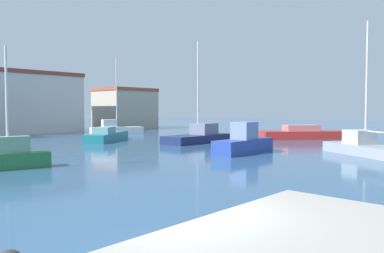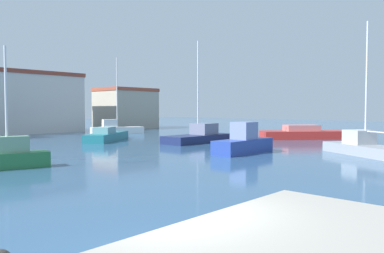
{
  "view_description": "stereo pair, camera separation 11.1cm",
  "coord_description": "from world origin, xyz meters",
  "views": [
    {
      "loc": [
        -4.88,
        -4.98,
        3.04
      ],
      "look_at": [
        18.81,
        17.1,
        1.55
      ],
      "focal_mm": 35.54,
      "sensor_mm": 36.0,
      "label": 1
    },
    {
      "loc": [
        -4.8,
        -5.06,
        3.04
      ],
      "look_at": [
        18.81,
        17.1,
        1.55
      ],
      "focal_mm": 35.54,
      "sensor_mm": 36.0,
      "label": 2
    }
  ],
  "objects": [
    {
      "name": "water",
      "position": [
        15.0,
        20.0,
        0.0
      ],
      "size": [
        160.0,
        160.0,
        0.0
      ],
      "primitive_type": "plane",
      "color": "#2D5175",
      "rests_on": "ground"
    },
    {
      "name": "sailboat_navy_far_right",
      "position": [
        20.9,
        18.13,
        0.58
      ],
      "size": [
        7.3,
        2.7,
        9.18
      ],
      "color": "#19234C",
      "rests_on": "water"
    },
    {
      "name": "sailboat_grey_inner_mooring",
      "position": [
        21.34,
        3.79,
        0.55
      ],
      "size": [
        5.03,
        6.43,
        8.78
      ],
      "color": "gray",
      "rests_on": "water"
    },
    {
      "name": "motorboat_teal_far_left",
      "position": [
        16.13,
        25.81,
        0.48
      ],
      "size": [
        7.09,
        5.9,
        1.34
      ],
      "color": "#1E707A",
      "rests_on": "water"
    },
    {
      "name": "sailboat_white_distant_north",
      "position": [
        22.98,
        33.95,
        0.61
      ],
      "size": [
        6.58,
        4.15,
        9.37
      ],
      "color": "white",
      "rests_on": "water"
    },
    {
      "name": "motorboat_red_near_pier",
      "position": [
        30.96,
        13.05,
        0.54
      ],
      "size": [
        8.07,
        7.48,
        1.43
      ],
      "color": "#B22823",
      "rests_on": "water"
    },
    {
      "name": "motorboat_blue_distant_east",
      "position": [
        16.64,
        10.2,
        0.73
      ],
      "size": [
        5.22,
        1.74,
        2.15
      ],
      "color": "#233D93",
      "rests_on": "water"
    },
    {
      "name": "sailboat_green_center_channel",
      "position": [
        2.8,
        14.87,
        0.63
      ],
      "size": [
        4.16,
        2.16,
        6.21
      ],
      "color": "#28703D",
      "rests_on": "water"
    },
    {
      "name": "waterfront_apartments",
      "position": [
        15.5,
        44.25,
        3.89
      ],
      "size": [
        14.23,
        8.17,
        7.77
      ],
      "color": "beige",
      "rests_on": "ground"
    },
    {
      "name": "warehouse_block",
      "position": [
        31.35,
        43.04,
        3.14
      ],
      "size": [
        8.23,
        6.63,
        6.26
      ],
      "color": "#B2A893",
      "rests_on": "ground"
    }
  ]
}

